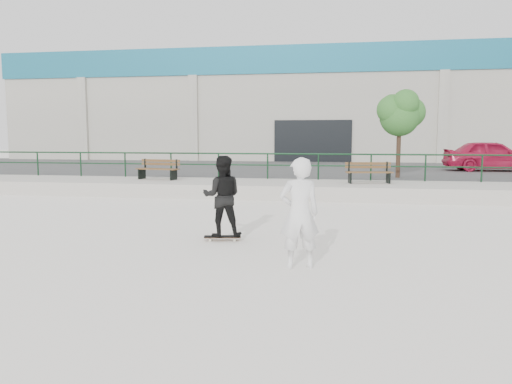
% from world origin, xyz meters
% --- Properties ---
extents(ground, '(120.00, 120.00, 0.00)m').
position_xyz_m(ground, '(0.00, 0.00, 0.00)').
color(ground, white).
rests_on(ground, ground).
extents(ledge, '(30.00, 3.00, 0.50)m').
position_xyz_m(ledge, '(0.00, 9.50, 0.25)').
color(ledge, '#B4B0A5').
rests_on(ledge, ground).
extents(parking_strip, '(60.00, 14.00, 0.50)m').
position_xyz_m(parking_strip, '(0.00, 18.00, 0.25)').
color(parking_strip, '#3F3F3F').
rests_on(parking_strip, ground).
extents(railing, '(28.00, 0.06, 1.03)m').
position_xyz_m(railing, '(-0.00, 10.80, 1.24)').
color(railing, '#14381E').
rests_on(railing, ledge).
extents(commercial_building, '(44.20, 16.33, 8.00)m').
position_xyz_m(commercial_building, '(-0.00, 31.99, 4.58)').
color(commercial_building, beige).
rests_on(commercial_building, ground).
extents(bench_left, '(1.78, 0.81, 0.79)m').
position_xyz_m(bench_left, '(-5.21, 9.90, 0.89)').
color(bench_left, brown).
rests_on(bench_left, ledge).
extents(bench_right, '(1.72, 0.74, 0.77)m').
position_xyz_m(bench_right, '(2.87, 9.73, 0.88)').
color(bench_right, brown).
rests_on(bench_right, ledge).
extents(tree, '(1.99, 1.77, 3.54)m').
position_xyz_m(tree, '(4.19, 12.36, 3.15)').
color(tree, '#403120').
rests_on(tree, parking_strip).
extents(red_car, '(4.42, 1.86, 1.49)m').
position_xyz_m(red_car, '(9.04, 17.07, 1.25)').
color(red_car, '#B8163D').
rests_on(red_car, parking_strip).
extents(skateboard, '(0.80, 0.35, 0.09)m').
position_xyz_m(skateboard, '(-0.58, 1.45, 0.07)').
color(skateboard, black).
rests_on(skateboard, ground).
extents(standing_skater, '(0.93, 0.78, 1.71)m').
position_xyz_m(standing_skater, '(-0.58, 1.45, 0.95)').
color(standing_skater, black).
rests_on(standing_skater, skateboard).
extents(seated_skater, '(0.78, 0.63, 1.87)m').
position_xyz_m(seated_skater, '(1.22, -0.49, 0.94)').
color(seated_skater, white).
rests_on(seated_skater, ground).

